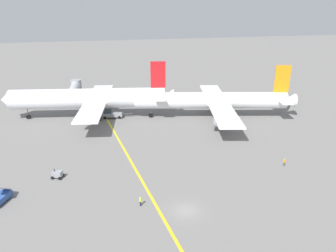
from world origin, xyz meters
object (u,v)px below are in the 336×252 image
(airliner_being_pushed, at_px, (213,101))
(ground_crew_ramp_agent_by_cones, at_px, (284,162))
(jet_bridge, at_px, (75,89))
(pushback_tug, at_px, (112,114))
(gse_gpu_cart_small, at_px, (57,174))
(airliner_at_gate_left, at_px, (90,99))
(ground_crew_marshaller_foreground, at_px, (140,201))

(airliner_being_pushed, height_order, ground_crew_ramp_agent_by_cones, airliner_being_pushed)
(airliner_being_pushed, height_order, jet_bridge, airliner_being_pushed)
(pushback_tug, bearing_deg, gse_gpu_cart_small, -112.55)
(airliner_at_gate_left, distance_m, gse_gpu_cart_small, 37.34)
(airliner_being_pushed, distance_m, pushback_tug, 30.41)
(gse_gpu_cart_small, bearing_deg, airliner_at_gate_left, 77.25)
(pushback_tug, distance_m, jet_bridge, 25.15)
(gse_gpu_cart_small, bearing_deg, ground_crew_marshaller_foreground, -44.57)
(gse_gpu_cart_small, xyz_separation_m, ground_crew_ramp_agent_by_cones, (45.43, -7.31, 0.08))
(airliner_being_pushed, distance_m, ground_crew_marshaller_foreground, 50.20)
(gse_gpu_cart_small, relative_size, ground_crew_marshaller_foreground, 1.54)
(gse_gpu_cart_small, bearing_deg, airliner_being_pushed, 31.61)
(gse_gpu_cart_small, height_order, ground_crew_ramp_agent_by_cones, gse_gpu_cart_small)
(airliner_being_pushed, bearing_deg, pushback_tug, 165.70)
(airliner_being_pushed, bearing_deg, jet_bridge, 142.76)
(pushback_tug, bearing_deg, airliner_at_gate_left, 162.36)
(ground_crew_ramp_agent_by_cones, xyz_separation_m, jet_bridge, (-41.64, 64.15, 3.51))
(airliner_being_pushed, xyz_separation_m, pushback_tug, (-29.22, 7.45, -3.95))
(ground_crew_ramp_agent_by_cones, bearing_deg, jet_bridge, 122.99)
(ground_crew_marshaller_foreground, height_order, jet_bridge, jet_bridge)
(airliner_at_gate_left, bearing_deg, pushback_tug, -17.64)
(airliner_at_gate_left, distance_m, ground_crew_ramp_agent_by_cones, 57.41)
(ground_crew_marshaller_foreground, bearing_deg, airliner_at_gate_left, 96.47)
(airliner_at_gate_left, relative_size, ground_crew_ramp_agent_by_cones, 30.05)
(airliner_being_pushed, relative_size, ground_crew_ramp_agent_by_cones, 29.54)
(jet_bridge, bearing_deg, gse_gpu_cart_small, -93.81)
(airliner_being_pushed, height_order, gse_gpu_cart_small, airliner_being_pushed)
(airliner_being_pushed, height_order, pushback_tug, airliner_being_pushed)
(airliner_at_gate_left, xyz_separation_m, airliner_being_pushed, (35.25, -9.36, -0.72))
(airliner_at_gate_left, bearing_deg, ground_crew_ramp_agent_by_cones, -49.34)
(airliner_at_gate_left, distance_m, airliner_being_pushed, 36.48)
(pushback_tug, xyz_separation_m, jet_bridge, (-10.40, 22.68, 3.20))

